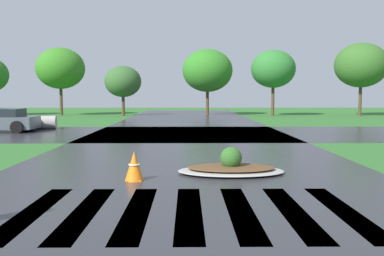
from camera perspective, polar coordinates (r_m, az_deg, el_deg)
name	(u,v)px	position (r m, az deg, el deg)	size (l,w,h in m)	color
asphalt_roadway	(188,163)	(12.80, -0.48, -4.63)	(9.95, 80.00, 0.01)	#2B2B30
asphalt_cross_road	(188,133)	(22.35, -0.53, -0.70)	(90.00, 8.95, 0.01)	#2B2B30
crosswalk_stripes	(189,211)	(7.71, -0.40, -10.81)	(5.85, 3.56, 0.01)	white
median_island	(231,168)	(11.27, 5.12, -5.18)	(2.73, 1.68, 0.68)	#9E9B93
car_silver_hatch	(0,121)	(25.41, -23.83, 0.86)	(3.95, 2.22, 1.24)	#4C545B
drainage_pipe_stack	(35,123)	(26.55, -19.84, 0.68)	(2.45, 1.05, 0.76)	#9E9B93
traffic_cone	(134,166)	(10.34, -7.56, -4.99)	(0.45, 0.45, 0.70)	orange
background_treeline	(186,70)	(40.32, -0.78, 7.56)	(38.46, 6.15, 6.59)	#4C3823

